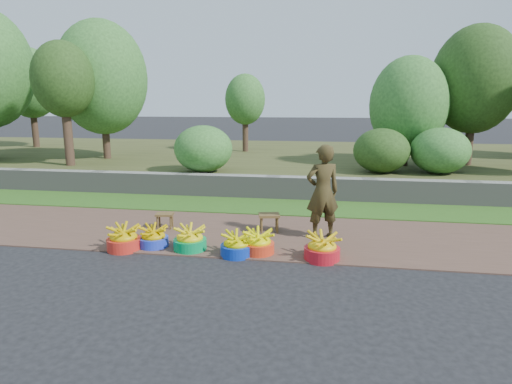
% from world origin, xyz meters
% --- Properties ---
extents(ground_plane, '(120.00, 120.00, 0.00)m').
position_xyz_m(ground_plane, '(0.00, 0.00, 0.00)').
color(ground_plane, black).
rests_on(ground_plane, ground).
extents(dirt_shoulder, '(80.00, 2.50, 0.02)m').
position_xyz_m(dirt_shoulder, '(0.00, 1.25, 0.01)').
color(dirt_shoulder, brown).
rests_on(dirt_shoulder, ground).
extents(grass_verge, '(80.00, 1.50, 0.04)m').
position_xyz_m(grass_verge, '(0.00, 3.25, 0.02)').
color(grass_verge, '#305E1B').
rests_on(grass_verge, ground).
extents(retaining_wall, '(80.00, 0.35, 0.55)m').
position_xyz_m(retaining_wall, '(0.00, 4.10, 0.28)').
color(retaining_wall, gray).
rests_on(retaining_wall, ground).
extents(earth_bank, '(80.00, 10.00, 0.50)m').
position_xyz_m(earth_bank, '(0.00, 9.00, 0.25)').
color(earth_bank, '#40441F').
rests_on(earth_bank, ground).
extents(vegetation, '(30.73, 7.18, 4.66)m').
position_xyz_m(vegetation, '(0.46, 7.43, 2.59)').
color(vegetation, '#3E2B1F').
rests_on(vegetation, earth_bank).
extents(basin_a, '(0.52, 0.52, 0.39)m').
position_xyz_m(basin_a, '(-1.87, 0.15, 0.18)').
color(basin_a, red).
rests_on(basin_a, ground).
extents(basin_b, '(0.47, 0.47, 0.35)m').
position_xyz_m(basin_b, '(-1.46, 0.33, 0.16)').
color(basin_b, blue).
rests_on(basin_b, ground).
extents(basin_c, '(0.51, 0.51, 0.38)m').
position_xyz_m(basin_c, '(-0.84, 0.29, 0.17)').
color(basin_c, '#048C46').
rests_on(basin_c, ground).
extents(basin_d, '(0.48, 0.48, 0.36)m').
position_xyz_m(basin_d, '(-0.09, 0.17, 0.16)').
color(basin_d, '#0D31AD').
rests_on(basin_d, ground).
extents(basin_e, '(0.50, 0.50, 0.37)m').
position_xyz_m(basin_e, '(0.22, 0.30, 0.17)').
color(basin_e, red).
rests_on(basin_e, ground).
extents(basin_f, '(0.52, 0.52, 0.39)m').
position_xyz_m(basin_f, '(1.19, 0.20, 0.18)').
color(basin_f, red).
rests_on(basin_f, ground).
extents(stool_left, '(0.34, 0.28, 0.27)m').
position_xyz_m(stool_left, '(-1.65, 1.32, 0.24)').
color(stool_left, brown).
rests_on(stool_left, dirt_shoulder).
extents(stool_right, '(0.41, 0.34, 0.32)m').
position_xyz_m(stool_right, '(0.25, 1.40, 0.27)').
color(stool_right, brown).
rests_on(stool_right, dirt_shoulder).
extents(vendor_woman, '(0.67, 0.56, 1.58)m').
position_xyz_m(vendor_woman, '(1.17, 1.21, 0.81)').
color(vendor_woman, black).
rests_on(vendor_woman, dirt_shoulder).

